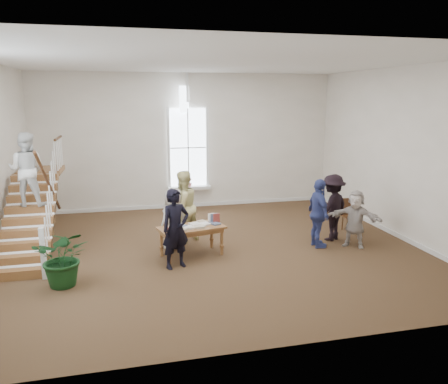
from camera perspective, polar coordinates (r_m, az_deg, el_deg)
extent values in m
plane|color=#402C19|center=(10.96, -0.99, -7.47)|extent=(10.00, 10.00, 0.00)
plane|color=beige|center=(14.82, -4.76, 6.58)|extent=(10.00, 0.00, 10.00)
plane|color=beige|center=(6.17, 7.86, -1.37)|extent=(10.00, 0.00, 10.00)
plane|color=beige|center=(12.47, 22.12, 4.68)|extent=(0.00, 9.00, 9.00)
plane|color=white|center=(10.35, -1.09, 16.70)|extent=(10.00, 10.00, 0.00)
cube|color=white|center=(14.87, -4.55, 0.56)|extent=(1.45, 0.28, 0.10)
plane|color=white|center=(14.78, -4.71, 5.78)|extent=(2.60, 0.00, 2.60)
plane|color=white|center=(14.69, -4.82, 12.00)|extent=(0.60, 0.60, 0.85)
cube|color=white|center=(15.16, -4.59, -1.70)|extent=(10.00, 0.04, 0.12)
imported|color=pink|center=(14.81, -4.54, 1.29)|extent=(0.17, 0.17, 0.30)
cube|color=brown|center=(10.19, -24.96, -9.61)|extent=(1.10, 0.30, 0.20)
cube|color=brown|center=(10.39, -24.74, -7.98)|extent=(1.10, 0.30, 0.20)
cube|color=brown|center=(10.61, -24.53, -6.42)|extent=(1.10, 0.30, 0.20)
cube|color=brown|center=(10.83, -24.32, -4.92)|extent=(1.10, 0.30, 0.20)
cube|color=brown|center=(11.06, -24.13, -3.49)|extent=(1.10, 0.30, 0.20)
cube|color=brown|center=(11.30, -23.94, -2.11)|extent=(1.10, 0.30, 0.20)
cube|color=brown|center=(11.55, -23.76, -0.79)|extent=(1.10, 0.30, 0.20)
cube|color=brown|center=(11.80, -23.59, 0.48)|extent=(1.10, 0.30, 0.20)
cube|color=brown|center=(12.05, -23.43, 1.69)|extent=(1.10, 0.30, 0.20)
cube|color=brown|center=(12.92, -22.77, 2.57)|extent=(1.10, 1.20, 0.12)
cube|color=white|center=(9.80, -22.55, -7.43)|extent=(0.10, 0.10, 1.10)
cylinder|color=#361F0E|center=(10.79, -21.91, 0.97)|extent=(0.07, 2.74, 1.86)
imported|color=silver|center=(11.12, -24.36, 2.71)|extent=(0.94, 0.79, 1.72)
cube|color=brown|center=(10.36, -4.28, -4.68)|extent=(1.66, 1.10, 0.05)
cube|color=brown|center=(10.38, -4.27, -5.07)|extent=(1.51, 0.96, 0.10)
cylinder|color=brown|center=(9.99, -7.13, -7.55)|extent=(0.07, 0.07, 0.66)
cylinder|color=brown|center=(10.49, -0.30, -6.49)|extent=(0.07, 0.07, 0.66)
cylinder|color=brown|center=(10.49, -8.19, -6.61)|extent=(0.07, 0.07, 0.66)
cylinder|color=brown|center=(10.96, -1.63, -5.66)|extent=(0.07, 0.07, 0.66)
cube|color=silver|center=(10.42, -3.80, -4.26)|extent=(0.30, 0.30, 0.06)
cube|color=beige|center=(10.35, -6.05, -4.48)|extent=(0.28, 0.34, 0.03)
cube|color=tan|center=(10.08, -5.42, -4.90)|extent=(0.21, 0.21, 0.04)
cube|color=silver|center=(10.33, -3.13, -4.42)|extent=(0.28, 0.30, 0.05)
cube|color=#4C5972|center=(10.53, -1.22, -4.11)|extent=(0.29, 0.33, 0.03)
cube|color=maroon|center=(10.16, -7.03, -4.87)|extent=(0.27, 0.32, 0.02)
cube|color=white|center=(10.48, -6.01, -4.25)|extent=(0.25, 0.25, 0.04)
cube|color=#BFB299|center=(10.24, -3.23, -4.56)|extent=(0.25, 0.21, 0.05)
cube|color=silver|center=(10.21, -4.79, -4.63)|extent=(0.22, 0.25, 0.05)
cube|color=beige|center=(10.22, -4.19, -4.63)|extent=(0.21, 0.25, 0.05)
cube|color=tan|center=(10.70, -2.81, -3.88)|extent=(0.26, 0.30, 0.03)
cube|color=silver|center=(10.41, -3.26, -4.30)|extent=(0.17, 0.22, 0.05)
cube|color=#4C5972|center=(10.27, -5.51, -4.54)|extent=(0.30, 0.29, 0.05)
cube|color=maroon|center=(10.61, -1.56, -4.02)|extent=(0.23, 0.21, 0.03)
cube|color=white|center=(10.49, -2.57, -4.19)|extent=(0.31, 0.31, 0.04)
cube|color=#BFB299|center=(10.33, -6.88, -4.57)|extent=(0.15, 0.22, 0.02)
cube|color=silver|center=(10.28, -5.83, -4.59)|extent=(0.25, 0.29, 0.04)
imported|color=black|center=(9.62, -6.34, -4.78)|extent=(0.76, 0.63, 1.78)
imported|color=beige|center=(10.86, -6.61, -3.49)|extent=(0.89, 0.81, 1.53)
imported|color=beige|center=(11.33, -5.42, -1.92)|extent=(1.15, 1.09, 1.87)
imported|color=#364283|center=(11.13, 12.24, -2.75)|extent=(0.45, 1.03, 1.74)
imported|color=black|center=(11.78, 13.95, -1.97)|extent=(1.31, 1.14, 1.75)
imported|color=beige|center=(11.41, 16.74, -3.37)|extent=(1.31, 1.20, 1.45)
imported|color=#113615|center=(9.30, -20.18, -8.01)|extent=(1.18, 1.05, 1.19)
cube|color=#361F0E|center=(12.77, 16.24, -3.10)|extent=(0.41, 0.41, 0.05)
cube|color=#361F0E|center=(12.87, 15.93, -1.79)|extent=(0.40, 0.05, 0.47)
cylinder|color=#361F0E|center=(12.62, 15.87, -4.29)|extent=(0.04, 0.04, 0.42)
cylinder|color=#361F0E|center=(12.77, 17.16, -4.17)|extent=(0.04, 0.04, 0.42)
cylinder|color=#361F0E|center=(12.90, 15.21, -3.90)|extent=(0.04, 0.04, 0.42)
cylinder|color=#361F0E|center=(13.04, 16.48, -3.79)|extent=(0.04, 0.04, 0.42)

